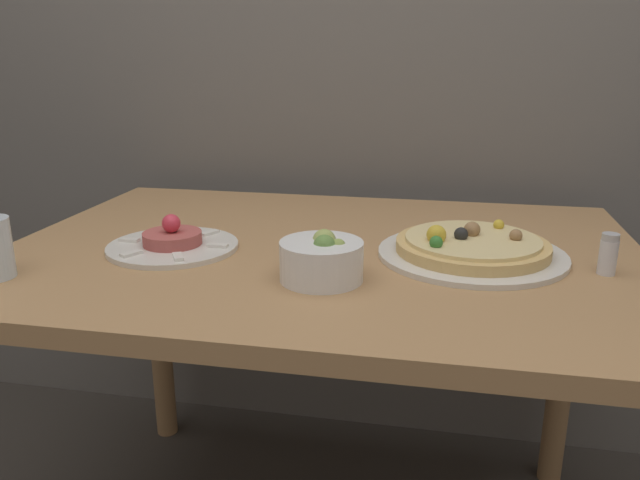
{
  "coord_description": "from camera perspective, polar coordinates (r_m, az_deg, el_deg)",
  "views": [
    {
      "loc": [
        0.22,
        -0.7,
        1.1
      ],
      "look_at": [
        0.01,
        0.35,
        0.78
      ],
      "focal_mm": 35.0,
      "sensor_mm": 36.0,
      "label": 1
    }
  ],
  "objects": [
    {
      "name": "dining_table",
      "position": [
        1.25,
        0.17,
        -4.8
      ],
      "size": [
        1.22,
        0.88,
        0.74
      ],
      "color": "#AD7F51",
      "rests_on": "ground_plane"
    },
    {
      "name": "tartare_plate",
      "position": [
        1.23,
        -13.32,
        -0.26
      ],
      "size": [
        0.25,
        0.25,
        0.07
      ],
      "color": "silver",
      "rests_on": "dining_table"
    },
    {
      "name": "salt_shaker",
      "position": [
        1.16,
        24.86,
        -1.19
      ],
      "size": [
        0.03,
        0.03,
        0.07
      ],
      "color": "silver",
      "rests_on": "dining_table"
    },
    {
      "name": "pizza_plate",
      "position": [
        1.18,
        13.69,
        -0.7
      ],
      "size": [
        0.34,
        0.34,
        0.07
      ],
      "color": "silver",
      "rests_on": "dining_table"
    },
    {
      "name": "small_bowl",
      "position": [
        1.03,
        0.18,
        -1.73
      ],
      "size": [
        0.14,
        0.14,
        0.08
      ],
      "color": "white",
      "rests_on": "dining_table"
    }
  ]
}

